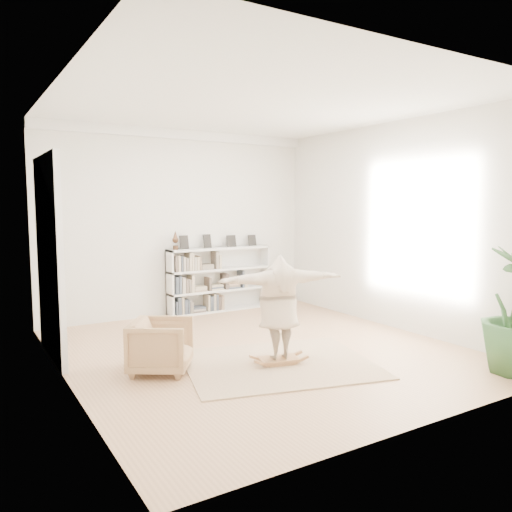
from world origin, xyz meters
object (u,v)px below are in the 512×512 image
Objects in this scene: bookshelf at (219,280)px; armchair at (161,346)px; rocker_board at (279,360)px; person at (279,304)px.

bookshelf is 3.79m from armchair.
armchair is at bearing 174.18° from rocker_board.
bookshelf is at bearing -89.51° from person.
bookshelf reaches higher than person.
armchair is 1.65m from person.
bookshelf is at bearing 90.49° from rocker_board.
bookshelf is 1.26× the size of person.
armchair is at bearing -128.60° from bookshelf.
rocker_board is at bearing -104.22° from bookshelf.
armchair is at bearing -5.82° from person.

